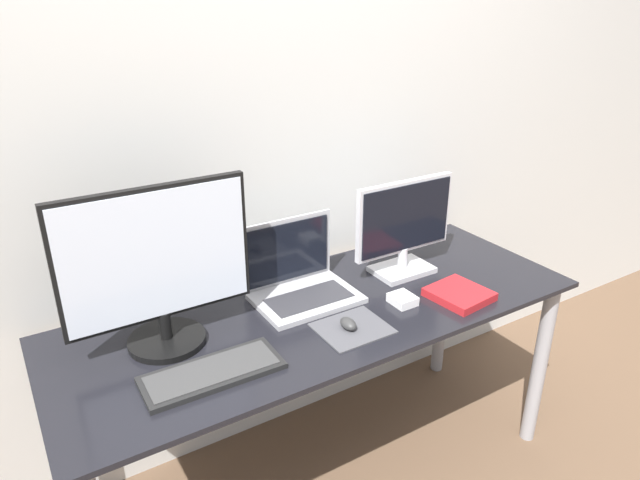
{
  "coord_description": "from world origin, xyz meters",
  "views": [
    {
      "loc": [
        -0.89,
        -1.07,
        1.72
      ],
      "look_at": [
        -0.01,
        0.35,
        0.99
      ],
      "focal_mm": 32.0,
      "sensor_mm": 36.0,
      "label": 1
    }
  ],
  "objects_px": {
    "monitor_left": "(158,268)",
    "mouse": "(348,324)",
    "book": "(459,294)",
    "power_brick": "(403,299)",
    "monitor_right": "(404,227)",
    "laptop": "(299,278)",
    "keyboard": "(212,372)"
  },
  "relations": [
    {
      "from": "book",
      "to": "power_brick",
      "type": "height_order",
      "value": "power_brick"
    },
    {
      "from": "monitor_right",
      "to": "laptop",
      "type": "xyz_separation_m",
      "value": [
        -0.42,
        0.05,
        -0.12
      ]
    },
    {
      "from": "monitor_right",
      "to": "book",
      "type": "height_order",
      "value": "monitor_right"
    },
    {
      "from": "monitor_right",
      "to": "power_brick",
      "type": "xyz_separation_m",
      "value": [
        -0.15,
        -0.19,
        -0.17
      ]
    },
    {
      "from": "monitor_left",
      "to": "power_brick",
      "type": "bearing_deg",
      "value": -14.11
    },
    {
      "from": "monitor_left",
      "to": "book",
      "type": "bearing_deg",
      "value": -15.53
    },
    {
      "from": "keyboard",
      "to": "laptop",
      "type": "bearing_deg",
      "value": 32.28
    },
    {
      "from": "power_brick",
      "to": "mouse",
      "type": "bearing_deg",
      "value": -171.14
    },
    {
      "from": "monitor_left",
      "to": "keyboard",
      "type": "height_order",
      "value": "monitor_left"
    },
    {
      "from": "monitor_left",
      "to": "mouse",
      "type": "distance_m",
      "value": 0.6
    },
    {
      "from": "book",
      "to": "power_brick",
      "type": "bearing_deg",
      "value": 159.09
    },
    {
      "from": "monitor_left",
      "to": "power_brick",
      "type": "xyz_separation_m",
      "value": [
        0.76,
        -0.19,
        -0.24
      ]
    },
    {
      "from": "laptop",
      "to": "power_brick",
      "type": "relative_size",
      "value": 4.03
    },
    {
      "from": "power_brick",
      "to": "monitor_right",
      "type": "bearing_deg",
      "value": 51.68
    },
    {
      "from": "keyboard",
      "to": "power_brick",
      "type": "distance_m",
      "value": 0.7
    },
    {
      "from": "book",
      "to": "mouse",
      "type": "bearing_deg",
      "value": 175.59
    },
    {
      "from": "monitor_right",
      "to": "laptop",
      "type": "relative_size",
      "value": 1.2
    },
    {
      "from": "monitor_right",
      "to": "keyboard",
      "type": "distance_m",
      "value": 0.9
    },
    {
      "from": "monitor_right",
      "to": "laptop",
      "type": "distance_m",
      "value": 0.44
    },
    {
      "from": "laptop",
      "to": "power_brick",
      "type": "bearing_deg",
      "value": -41.75
    },
    {
      "from": "laptop",
      "to": "keyboard",
      "type": "bearing_deg",
      "value": -147.72
    },
    {
      "from": "book",
      "to": "power_brick",
      "type": "distance_m",
      "value": 0.21
    },
    {
      "from": "monitor_left",
      "to": "laptop",
      "type": "distance_m",
      "value": 0.53
    },
    {
      "from": "book",
      "to": "power_brick",
      "type": "xyz_separation_m",
      "value": [
        -0.19,
        0.07,
        0.0
      ]
    },
    {
      "from": "laptop",
      "to": "mouse",
      "type": "height_order",
      "value": "laptop"
    },
    {
      "from": "monitor_left",
      "to": "book",
      "type": "relative_size",
      "value": 2.66
    },
    {
      "from": "monitor_right",
      "to": "mouse",
      "type": "bearing_deg",
      "value": -150.23
    },
    {
      "from": "monitor_left",
      "to": "book",
      "type": "xyz_separation_m",
      "value": [
        0.95,
        -0.26,
        -0.24
      ]
    },
    {
      "from": "monitor_left",
      "to": "monitor_right",
      "type": "bearing_deg",
      "value": 0.0
    },
    {
      "from": "monitor_left",
      "to": "laptop",
      "type": "xyz_separation_m",
      "value": [
        0.49,
        0.05,
        -0.19
      ]
    },
    {
      "from": "mouse",
      "to": "power_brick",
      "type": "xyz_separation_m",
      "value": [
        0.25,
        0.04,
        -0.01
      ]
    },
    {
      "from": "keyboard",
      "to": "book",
      "type": "bearing_deg",
      "value": -2.61
    }
  ]
}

